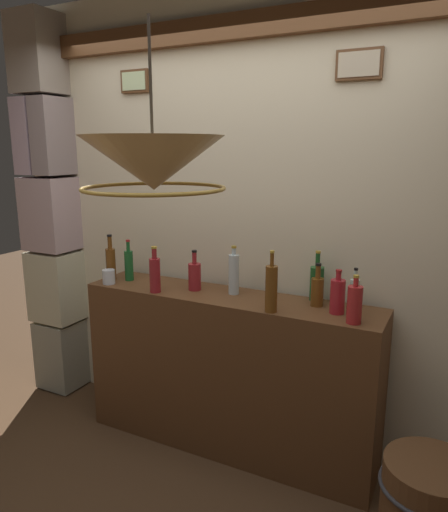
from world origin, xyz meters
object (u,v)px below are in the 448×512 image
(liquor_bottle_mezcal, at_px, (155,274))
(liquor_bottle_amaro, at_px, (195,276))
(liquor_bottle_brandy, at_px, (129,264))
(liquor_bottle_rum, at_px, (317,283))
(glass_tumbler_rocks, at_px, (109,277))
(liquor_bottle_whiskey, at_px, (111,262))
(liquor_bottle_gin, at_px, (317,290))
(liquor_bottle_rye, at_px, (355,304))
(liquor_bottle_sherry, at_px, (338,296))
(liquor_bottle_port, at_px, (355,292))
(pendant_lamp, at_px, (153,165))
(liquor_bottle_vermouth, at_px, (234,273))
(liquor_bottle_tequila, at_px, (271,288))

(liquor_bottle_mezcal, bearing_deg, liquor_bottle_amaro, 38.14)
(liquor_bottle_brandy, bearing_deg, liquor_bottle_rum, 6.89)
(glass_tumbler_rocks, bearing_deg, liquor_bottle_amaro, 13.43)
(liquor_bottle_mezcal, height_order, liquor_bottle_whiskey, liquor_bottle_whiskey)
(liquor_bottle_gin, relative_size, liquor_bottle_whiskey, 0.80)
(liquor_bottle_rye, bearing_deg, liquor_bottle_sherry, 136.27)
(liquor_bottle_brandy, xyz_separation_m, liquor_bottle_sherry, (1.38, -0.02, -0.01))
(liquor_bottle_rum, bearing_deg, liquor_bottle_port, -2.06)
(liquor_bottle_rum, bearing_deg, liquor_bottle_amaro, -169.18)
(liquor_bottle_gin, xyz_separation_m, liquor_bottle_rum, (-0.03, 0.09, 0.02))
(liquor_bottle_port, xyz_separation_m, pendant_lamp, (-0.61, -0.98, 0.71))
(liquor_bottle_rum, bearing_deg, liquor_bottle_brandy, -173.11)
(liquor_bottle_whiskey, distance_m, liquor_bottle_rum, 1.34)
(liquor_bottle_rye, relative_size, liquor_bottle_gin, 1.03)
(liquor_bottle_port, bearing_deg, liquor_bottle_vermouth, -172.24)
(liquor_bottle_whiskey, xyz_separation_m, liquor_bottle_brandy, (0.11, 0.04, -0.01))
(liquor_bottle_brandy, distance_m, liquor_bottle_port, 1.44)
(liquor_bottle_tequila, bearing_deg, liquor_bottle_whiskey, 174.67)
(liquor_bottle_rye, bearing_deg, glass_tumbler_rocks, -179.88)
(liquor_bottle_whiskey, xyz_separation_m, liquor_bottle_vermouth, (0.86, 0.09, 0.01))
(liquor_bottle_tequila, height_order, liquor_bottle_rum, liquor_bottle_tequila)
(liquor_bottle_sherry, bearing_deg, pendant_lamp, -124.06)
(liquor_bottle_rye, xyz_separation_m, liquor_bottle_whiskey, (-1.60, 0.08, 0.02))
(liquor_bottle_sherry, relative_size, liquor_bottle_rum, 0.82)
(liquor_bottle_amaro, bearing_deg, liquor_bottle_brandy, -178.99)
(liquor_bottle_tequila, height_order, pendant_lamp, pendant_lamp)
(liquor_bottle_rye, bearing_deg, liquor_bottle_whiskey, 177.18)
(liquor_bottle_rye, relative_size, liquor_bottle_brandy, 0.91)
(liquor_bottle_brandy, bearing_deg, liquor_bottle_rye, -4.68)
(liquor_bottle_vermouth, bearing_deg, liquor_bottle_whiskey, -174.13)
(pendant_lamp, bearing_deg, liquor_bottle_rum, 68.02)
(liquor_bottle_rye, height_order, pendant_lamp, pendant_lamp)
(liquor_bottle_amaro, height_order, liquor_bottle_rum, liquor_bottle_rum)
(liquor_bottle_brandy, height_order, liquor_bottle_sherry, liquor_bottle_brandy)
(liquor_bottle_whiskey, distance_m, liquor_bottle_vermouth, 0.86)
(liquor_bottle_mezcal, distance_m, liquor_bottle_brandy, 0.33)
(liquor_bottle_rye, bearing_deg, liquor_bottle_brandy, 175.32)
(liquor_bottle_brandy, height_order, liquor_bottle_port, liquor_bottle_brandy)
(liquor_bottle_gin, xyz_separation_m, glass_tumbler_rocks, (-1.31, -0.18, -0.04))
(liquor_bottle_tequila, relative_size, liquor_bottle_rum, 1.15)
(liquor_bottle_mezcal, distance_m, pendant_lamp, 1.10)
(liquor_bottle_sherry, relative_size, glass_tumbler_rocks, 2.59)
(liquor_bottle_amaro, height_order, liquor_bottle_tequila, liquor_bottle_tequila)
(liquor_bottle_mezcal, distance_m, liquor_bottle_tequila, 0.75)
(liquor_bottle_gin, bearing_deg, liquor_bottle_brandy, -177.51)
(glass_tumbler_rocks, bearing_deg, liquor_bottle_whiskey, 120.09)
(liquor_bottle_port, relative_size, liquor_bottle_vermouth, 0.74)
(liquor_bottle_brandy, relative_size, liquor_bottle_vermouth, 0.93)
(pendant_lamp, bearing_deg, liquor_bottle_vermouth, 94.85)
(liquor_bottle_rye, bearing_deg, liquor_bottle_tequila, -175.96)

